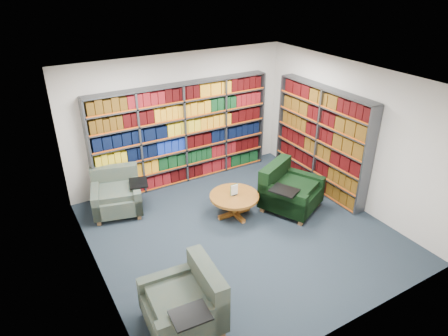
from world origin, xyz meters
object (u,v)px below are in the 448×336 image
chair_teal_left (117,194)px  coffee_table (234,199)px  chair_teal_front (189,303)px  chair_green_right (287,191)px

chair_teal_left → coffee_table: (1.88, -1.35, 0.02)m
chair_teal_left → chair_teal_front: (-0.01, -3.28, 0.01)m
chair_green_right → coffee_table: 1.09m
chair_teal_left → chair_green_right: (2.94, -1.63, 0.03)m
chair_teal_left → chair_green_right: chair_green_right is taller
chair_teal_left → chair_green_right: bearing=-29.0°
chair_teal_left → coffee_table: size_ratio=1.25×
coffee_table → chair_teal_left: bearing=144.4°
chair_teal_front → chair_teal_left: bearing=89.8°
chair_teal_front → chair_green_right: bearing=29.2°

